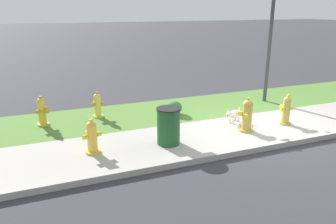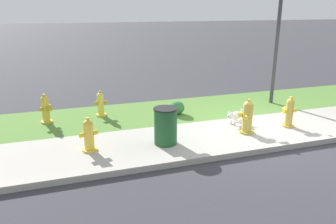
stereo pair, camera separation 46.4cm
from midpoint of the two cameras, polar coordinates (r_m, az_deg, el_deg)
name	(u,v)px [view 2 (the right image)]	position (r m, az deg, el deg)	size (l,w,h in m)	color
ground_plane	(263,130)	(8.12, 17.84, -3.00)	(120.00, 120.00, 0.00)	#38383D
sidewalk_pavement	(263,130)	(8.11, 17.84, -2.97)	(18.00, 1.97, 0.01)	#ADA89E
grass_verge	(222,106)	(9.78, 10.76, 1.09)	(18.00, 2.22, 0.01)	#568438
street_curb	(293,145)	(7.33, 22.70, -5.30)	(18.00, 0.16, 0.12)	#ADA89E
fire_hydrant_near_corner	(289,112)	(8.42, 21.85, -0.08)	(0.36, 0.33, 0.75)	gold
fire_hydrant_by_grass_verge	(247,117)	(7.69, 15.35, -0.84)	(0.36, 0.36, 0.81)	gold
fire_hydrant_at_driveway	(46,109)	(8.56, -19.09, 0.45)	(0.34, 0.34, 0.74)	gold
fire_hydrant_mid_block	(101,104)	(8.78, -10.20, 1.37)	(0.36, 0.33, 0.68)	yellow
fire_hydrant_far_end	(89,135)	(6.65, -11.72, -3.99)	(0.39, 0.36, 0.71)	gold
small_white_dog	(235,116)	(8.23, 13.19, -0.67)	(0.49, 0.33, 0.40)	white
trash_bin	(166,126)	(6.82, 1.52, -2.50)	(0.50, 0.50, 0.79)	#1E5128
shrub_bush_far_verge	(177,108)	(8.82, 3.02, 0.73)	(0.42, 0.42, 0.36)	#337538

